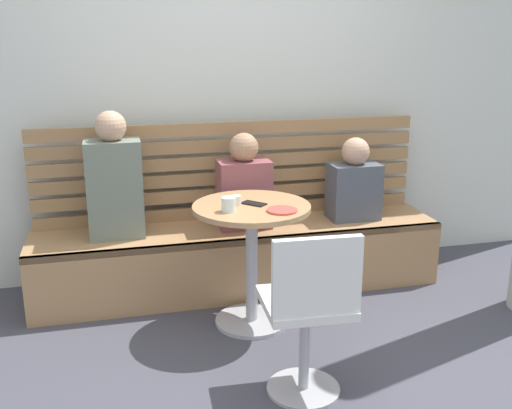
# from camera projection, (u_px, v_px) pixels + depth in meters

# --- Properties ---
(ground) EXTENTS (8.00, 8.00, 0.00)m
(ground) POSITION_uv_depth(u_px,v_px,m) (292.00, 384.00, 2.98)
(ground) COLOR #42424C
(back_wall) EXTENTS (5.20, 0.10, 2.90)m
(back_wall) POSITION_uv_depth(u_px,v_px,m) (224.00, 68.00, 4.10)
(back_wall) COLOR silver
(back_wall) RESTS_ON ground
(booth_bench) EXTENTS (2.70, 0.52, 0.44)m
(booth_bench) POSITION_uv_depth(u_px,v_px,m) (239.00, 258.00, 4.04)
(booth_bench) COLOR #A87C51
(booth_bench) RESTS_ON ground
(booth_backrest) EXTENTS (2.65, 0.04, 0.67)m
(booth_backrest) POSITION_uv_depth(u_px,v_px,m) (231.00, 170.00, 4.11)
(booth_backrest) COLOR #9A7249
(booth_backrest) RESTS_ON booth_bench
(cafe_table) EXTENTS (0.68, 0.68, 0.74)m
(cafe_table) POSITION_uv_depth(u_px,v_px,m) (252.00, 242.00, 3.47)
(cafe_table) COLOR #ADADB2
(cafe_table) RESTS_ON ground
(white_chair) EXTENTS (0.42, 0.42, 0.85)m
(white_chair) POSITION_uv_depth(u_px,v_px,m) (309.00, 309.00, 2.75)
(white_chair) COLOR #ADADB2
(white_chair) RESTS_ON ground
(person_adult) EXTENTS (0.34, 0.22, 0.79)m
(person_adult) POSITION_uv_depth(u_px,v_px,m) (114.00, 181.00, 3.71)
(person_adult) COLOR slate
(person_adult) RESTS_ON booth_bench
(person_child_left) EXTENTS (0.34, 0.22, 0.57)m
(person_child_left) POSITION_uv_depth(u_px,v_px,m) (354.00, 184.00, 4.10)
(person_child_left) COLOR #4C515B
(person_child_left) RESTS_ON booth_bench
(person_child_middle) EXTENTS (0.34, 0.22, 0.63)m
(person_child_middle) POSITION_uv_depth(u_px,v_px,m) (244.00, 186.00, 3.92)
(person_child_middle) COLOR brown
(person_child_middle) RESTS_ON booth_bench
(cup_espresso_small) EXTENTS (0.06, 0.06, 0.05)m
(cup_espresso_small) POSITION_uv_depth(u_px,v_px,m) (236.00, 200.00, 3.40)
(cup_espresso_small) COLOR silver
(cup_espresso_small) RESTS_ON cafe_table
(cup_glass_short) EXTENTS (0.08, 0.08, 0.08)m
(cup_glass_short) POSITION_uv_depth(u_px,v_px,m) (229.00, 204.00, 3.28)
(cup_glass_short) COLOR silver
(cup_glass_short) RESTS_ON cafe_table
(plate_small) EXTENTS (0.17, 0.17, 0.01)m
(plate_small) POSITION_uv_depth(u_px,v_px,m) (282.00, 210.00, 3.29)
(plate_small) COLOR #DB4C42
(plate_small) RESTS_ON cafe_table
(phone_on_table) EXTENTS (0.15, 0.15, 0.01)m
(phone_on_table) POSITION_uv_depth(u_px,v_px,m) (254.00, 204.00, 3.42)
(phone_on_table) COLOR black
(phone_on_table) RESTS_ON cafe_table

